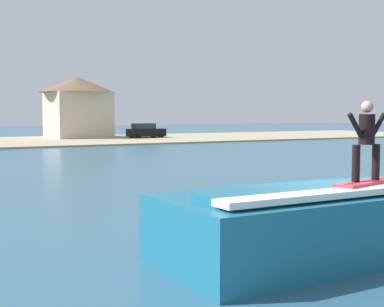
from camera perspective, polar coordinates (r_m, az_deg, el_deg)
The scene contains 7 objects.
ground_plane at distance 13.07m, azimuth 13.39°, elevation -8.96°, with size 260.00×260.00×0.00m, color #2D5870.
wave_crest at distance 11.60m, azimuth 13.07°, elevation -6.99°, with size 6.69×2.99×1.53m.
surfboard at distance 11.61m, azimuth 17.80°, elevation -2.89°, with size 1.91×0.89×0.06m.
surfer at distance 11.54m, azimuth 17.83°, elevation 1.70°, with size 1.06×0.32×1.62m.
car_far_shore at distance 64.85m, azimuth -4.89°, elevation 2.37°, with size 4.44×2.23×1.86m.
house_gabled_white at distance 66.42m, azimuth -11.90°, elevation 5.06°, with size 9.06×9.06×7.36m.
tree_tall_bare at distance 65.78m, azimuth -12.76°, elevation 5.56°, with size 3.26×3.26×6.35m.
Camera 1 is at (-8.73, -9.28, 2.94)m, focal length 50.90 mm.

